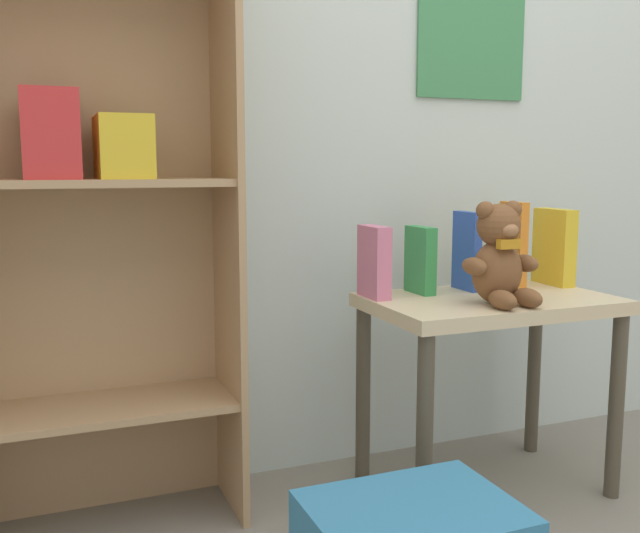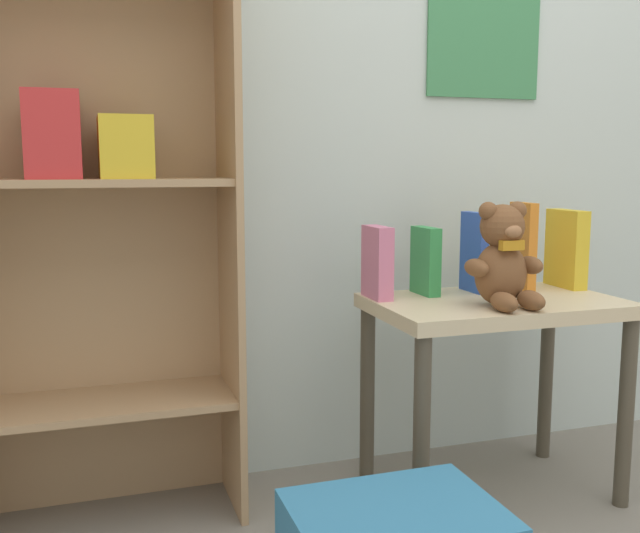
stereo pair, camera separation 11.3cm
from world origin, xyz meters
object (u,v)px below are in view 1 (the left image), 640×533
(bookshelf_side, at_px, (86,140))
(book_standing_blue, at_px, (467,251))
(teddy_bear, at_px, (500,257))
(display_table, at_px, (489,329))
(book_standing_yellow, at_px, (554,247))
(book_standing_orange, at_px, (513,245))
(book_standing_green, at_px, (420,260))
(book_standing_pink, at_px, (374,262))

(bookshelf_side, height_order, book_standing_blue, bookshelf_side)
(bookshelf_side, height_order, teddy_bear, bookshelf_side)
(display_table, relative_size, book_standing_yellow, 2.90)
(display_table, bearing_deg, book_standing_orange, 35.28)
(book_standing_green, xyz_separation_m, book_standing_orange, (0.29, -0.02, 0.03))
(bookshelf_side, height_order, display_table, bookshelf_side)
(book_standing_pink, height_order, book_standing_green, book_standing_pink)
(book_standing_green, distance_m, book_standing_orange, 0.29)
(book_standing_green, relative_size, book_standing_orange, 0.75)
(book_standing_pink, xyz_separation_m, book_standing_orange, (0.43, -0.01, 0.03))
(teddy_bear, height_order, book_standing_orange, teddy_bear)
(book_standing_green, bearing_deg, teddy_bear, -63.59)
(teddy_bear, height_order, book_standing_blue, teddy_bear)
(book_standing_pink, bearing_deg, teddy_bear, -37.69)
(display_table, xyz_separation_m, book_standing_yellow, (0.29, 0.10, 0.20))
(display_table, bearing_deg, book_standing_pink, 159.64)
(display_table, relative_size, book_standing_pink, 3.39)
(bookshelf_side, bearing_deg, book_standing_green, -5.86)
(book_standing_blue, bearing_deg, bookshelf_side, 173.64)
(display_table, distance_m, book_standing_orange, 0.27)
(book_standing_green, relative_size, book_standing_yellow, 0.82)
(bookshelf_side, distance_m, book_standing_blue, 1.03)
(teddy_bear, distance_m, book_standing_yellow, 0.38)
(teddy_bear, distance_m, book_standing_orange, 0.26)
(teddy_bear, height_order, book_standing_green, teddy_bear)
(book_standing_orange, height_order, book_standing_yellow, book_standing_orange)
(book_standing_pink, height_order, book_standing_orange, book_standing_orange)
(book_standing_green, height_order, book_standing_blue, book_standing_blue)
(book_standing_pink, bearing_deg, book_standing_yellow, -0.87)
(bookshelf_side, relative_size, book_standing_orange, 6.90)
(book_standing_orange, xyz_separation_m, book_standing_yellow, (0.14, -0.00, -0.01))
(book_standing_blue, distance_m, book_standing_orange, 0.15)
(bookshelf_side, xyz_separation_m, book_standing_yellow, (1.28, -0.10, -0.29))
(book_standing_blue, bearing_deg, book_standing_yellow, -3.80)
(book_standing_pink, height_order, book_standing_blue, book_standing_blue)
(bookshelf_side, distance_m, book_standing_yellow, 1.31)
(book_standing_yellow, bearing_deg, display_table, -158.35)
(book_standing_green, xyz_separation_m, book_standing_blue, (0.14, -0.00, 0.02))
(book_standing_blue, relative_size, book_standing_orange, 0.90)
(bookshelf_side, relative_size, teddy_bear, 6.52)
(teddy_bear, relative_size, book_standing_yellow, 1.17)
(teddy_bear, relative_size, book_standing_blue, 1.18)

